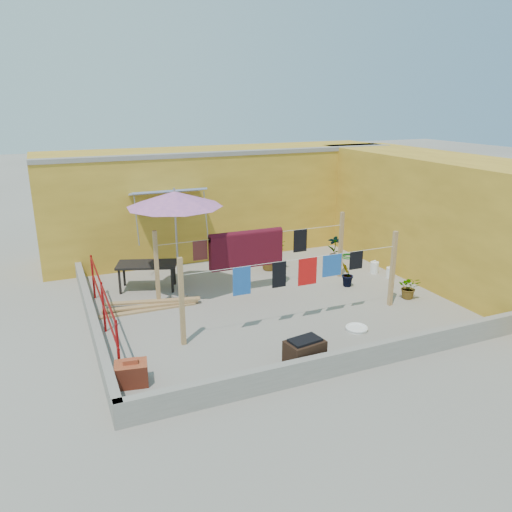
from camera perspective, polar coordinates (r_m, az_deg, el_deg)
name	(u,v)px	position (r m, az deg, el deg)	size (l,w,h in m)	color
ground	(269,300)	(12.12, 1.47, -5.06)	(80.00, 80.00, 0.00)	#9E998E
wall_back	(222,199)	(16.03, -3.91, 6.50)	(11.00, 3.27, 3.21)	gold
wall_right	(443,217)	(14.51, 20.58, 4.23)	(2.40, 9.00, 3.20)	gold
parapet_front	(353,360)	(9.21, 11.00, -11.54)	(8.30, 0.16, 0.44)	gray
parapet_left	(92,320)	(11.10, -18.20, -6.94)	(0.16, 7.30, 0.44)	gray
red_railing	(103,299)	(10.74, -17.12, -4.76)	(0.05, 4.20, 1.10)	maroon
clothesline_rig	(252,253)	(12.16, -0.42, 0.33)	(5.09, 2.35, 1.80)	tan
patio_umbrella	(175,200)	(11.77, -9.29, 6.37)	(2.35, 2.35, 2.70)	gray
outdoor_table	(147,266)	(12.89, -12.36, -1.11)	(1.64, 1.18, 0.69)	black
brick_stack	(131,373)	(8.93, -14.05, -12.89)	(0.60, 0.48, 0.47)	#A73E26
lumber_pile	(151,306)	(11.88, -11.93, -5.56)	(2.35, 0.68, 0.14)	tan
brazier	(305,355)	(9.10, 5.57, -11.15)	(0.73, 0.54, 0.60)	black
white_basin	(357,328)	(10.80, 11.43, -8.11)	(0.47, 0.47, 0.08)	white
water_jug_a	(390,273)	(14.04, 15.08, -1.85)	(0.21, 0.21, 0.33)	white
water_jug_b	(374,267)	(14.30, 13.38, -1.28)	(0.24, 0.24, 0.37)	white
green_hose	(348,256)	(15.61, 10.52, -0.02)	(0.48, 0.48, 0.07)	#186E1D
plant_back_a	(270,255)	(14.16, 1.65, 0.17)	(0.78, 0.68, 0.87)	#1D5A19
plant_back_b	(270,245)	(15.35, 1.65, 1.27)	(0.41, 0.41, 0.73)	#1D5A19
plant_right_a	(335,248)	(14.96, 9.00, 0.86)	(0.45, 0.30, 0.85)	#1D5A19
plant_right_b	(347,274)	(13.07, 10.39, -2.09)	(0.37, 0.30, 0.67)	#1D5A19
plant_right_c	(409,287)	(12.68, 17.11, -3.44)	(0.51, 0.44, 0.57)	#1D5A19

